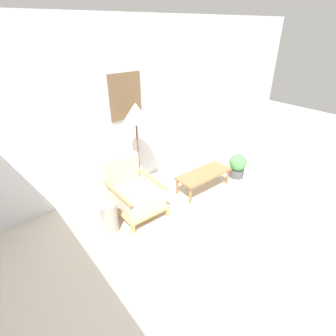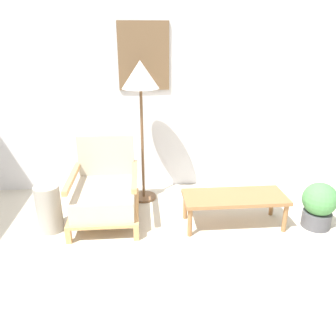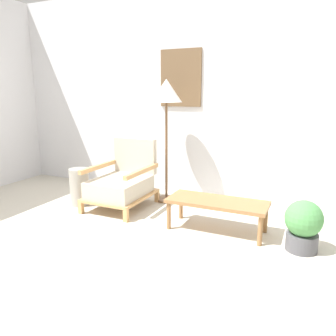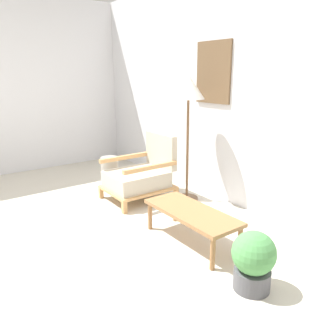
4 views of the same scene
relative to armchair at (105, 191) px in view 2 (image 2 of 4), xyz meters
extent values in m
plane|color=beige|center=(0.70, -1.45, -0.31)|extent=(14.00, 14.00, 0.00)
cube|color=silver|center=(0.70, 0.82, 1.04)|extent=(8.00, 0.06, 2.70)
cube|color=brown|center=(0.43, 0.78, 1.24)|extent=(0.56, 0.02, 0.72)
cube|color=tan|center=(-0.30, -0.42, -0.24)|extent=(0.05, 0.05, 0.14)
cube|color=tan|center=(0.30, -0.42, -0.24)|extent=(0.05, 0.05, 0.14)
cube|color=tan|center=(-0.30, 0.33, -0.24)|extent=(0.05, 0.05, 0.14)
cube|color=tan|center=(0.30, 0.33, -0.24)|extent=(0.05, 0.05, 0.14)
cube|color=tan|center=(0.00, -0.05, -0.16)|extent=(0.66, 0.80, 0.03)
cube|color=#BCB29E|center=(0.00, -0.07, -0.04)|extent=(0.58, 0.70, 0.20)
cube|color=#BCB29E|center=(0.00, 0.31, 0.27)|extent=(0.58, 0.08, 0.44)
cube|color=tan|center=(-0.30, -0.05, 0.17)|extent=(0.05, 0.74, 0.05)
cube|color=tan|center=(0.30, -0.05, 0.17)|extent=(0.05, 0.74, 0.05)
cylinder|color=brown|center=(0.39, 0.43, -0.30)|extent=(0.28, 0.28, 0.03)
cylinder|color=brown|center=(0.39, 0.43, 0.33)|extent=(0.03, 0.03, 1.23)
cone|color=silver|center=(0.39, 0.43, 1.08)|extent=(0.39, 0.39, 0.28)
cube|color=olive|center=(1.26, -0.24, -0.01)|extent=(0.99, 0.41, 0.04)
cylinder|color=olive|center=(0.80, -0.40, -0.17)|extent=(0.04, 0.04, 0.29)
cylinder|color=olive|center=(1.71, -0.40, -0.17)|extent=(0.04, 0.04, 0.29)
cylinder|color=olive|center=(0.80, -0.07, -0.17)|extent=(0.04, 0.04, 0.29)
cylinder|color=olive|center=(1.71, -0.07, -0.17)|extent=(0.04, 0.04, 0.29)
cylinder|color=#9E998E|center=(-0.52, -0.18, -0.08)|extent=(0.24, 0.24, 0.46)
cylinder|color=#4C4C51|center=(2.06, -0.34, -0.23)|extent=(0.27, 0.27, 0.16)
sphere|color=#4C8E4C|center=(2.06, -0.34, -0.01)|extent=(0.32, 0.32, 0.32)
camera|label=1|loc=(-1.66, -2.86, 2.23)|focal=28.00mm
camera|label=2|loc=(0.37, -3.01, 1.40)|focal=35.00mm
camera|label=3|loc=(2.11, -3.25, 1.04)|focal=35.00mm
camera|label=4|loc=(3.37, -2.08, 1.23)|focal=35.00mm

